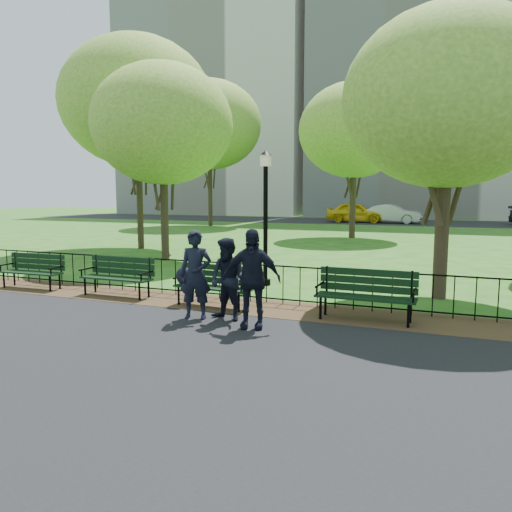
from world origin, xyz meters
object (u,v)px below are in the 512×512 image
at_px(tree_far_w, 209,125).
at_px(park_bench_right_a, 366,289).
at_px(park_bench_left_b, 34,267).
at_px(tree_near_w, 162,124).
at_px(tree_far_c, 354,130).
at_px(tree_near_e, 448,99).
at_px(tree_mid_w, 137,102).
at_px(park_bench_left_a, 119,272).
at_px(person_right, 251,279).
at_px(person_left, 196,275).
at_px(person_mid, 228,279).
at_px(park_bench_main, 203,279).
at_px(taxi, 356,212).
at_px(sedan_silver, 393,214).
at_px(lamppost, 266,213).

bearing_deg(tree_far_w, park_bench_right_a, -56.81).
distance_m(park_bench_left_b, park_bench_right_a, 8.72).
relative_size(tree_near_w, tree_far_c, 0.85).
relative_size(park_bench_left_b, tree_near_w, 0.25).
height_order(tree_near_e, tree_mid_w, tree_mid_w).
xyz_separation_m(tree_mid_w, tree_far_c, (7.81, 8.94, -0.54)).
relative_size(park_bench_left_a, tree_near_e, 0.28).
height_order(park_bench_left_a, person_right, person_right).
bearing_deg(park_bench_right_a, park_bench_left_b, 179.88).
xyz_separation_m(park_bench_left_a, tree_mid_w, (-5.59, 8.97, 5.83)).
xyz_separation_m(person_left, person_mid, (0.65, 0.12, -0.07)).
distance_m(park_bench_left_a, person_right, 4.39).
bearing_deg(park_bench_right_a, tree_near_w, 144.56).
bearing_deg(park_bench_right_a, park_bench_main, -178.29).
bearing_deg(taxi, tree_mid_w, 165.04).
distance_m(tree_near_e, taxi, 30.59).
relative_size(tree_near_e, sedan_silver, 1.45).
bearing_deg(park_bench_right_a, person_mid, -157.64).
bearing_deg(sedan_silver, park_bench_left_a, -177.68).
xyz_separation_m(park_bench_right_a, taxi, (-6.20, 32.19, 0.22)).
height_order(tree_mid_w, person_right, tree_mid_w).
distance_m(park_bench_right_a, tree_far_w, 29.50).
relative_size(tree_near_w, sedan_silver, 1.55).
bearing_deg(tree_far_w, sedan_silver, 32.85).
bearing_deg(park_bench_main, tree_far_c, 95.66).
xyz_separation_m(park_bench_left_b, lamppost, (5.52, 2.72, 1.41)).
bearing_deg(taxi, person_left, -176.64).
bearing_deg(park_bench_right_a, lamppost, 139.18).
bearing_deg(person_left, tree_near_e, 25.83).
distance_m(person_left, person_right, 1.32).
bearing_deg(taxi, lamppost, -175.97).
bearing_deg(park_bench_right_a, tree_mid_w, 142.46).
bearing_deg(person_mid, park_bench_left_a, 176.41).
xyz_separation_m(park_bench_right_a, lamppost, (-3.21, 2.82, 1.35)).
xyz_separation_m(tree_far_w, sedan_silver, (12.49, 8.06, -6.71)).
bearing_deg(lamppost, person_mid, -80.19).
xyz_separation_m(tree_near_w, sedan_silver, (5.27, 25.92, -4.21)).
height_order(park_bench_left_b, park_bench_right_a, park_bench_right_a).
distance_m(taxi, sedan_silver, 2.99).
height_order(tree_far_w, sedan_silver, tree_far_w).
distance_m(person_left, taxi, 33.47).
xyz_separation_m(park_bench_left_a, tree_far_c, (2.22, 17.91, 5.29)).
bearing_deg(lamppost, park_bench_main, -97.59).
relative_size(person_right, taxi, 0.38).
xyz_separation_m(park_bench_right_a, tree_mid_w, (-11.61, 9.08, 5.79)).
relative_size(park_bench_left_a, taxi, 0.38).
relative_size(lamppost, person_mid, 2.22).
bearing_deg(park_bench_left_a, park_bench_left_b, -179.25).
relative_size(tree_far_c, tree_far_w, 0.79).
bearing_deg(tree_far_c, person_mid, -86.24).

